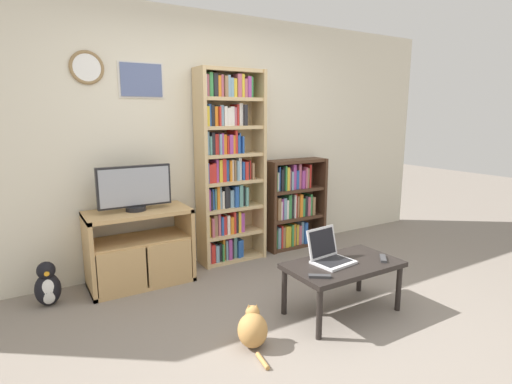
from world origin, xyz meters
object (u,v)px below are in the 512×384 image
Objects in this scene: laptop at (329,254)px; remote_far_from_laptop at (320,276)px; bookshelf_short at (292,205)px; penguin_figurine at (48,286)px; television at (135,188)px; remote_near_laptop at (383,258)px; cat at (253,329)px; coffee_table at (343,268)px; tv_stand at (140,248)px; bookshelf_tall at (227,168)px.

laptop is 0.35m from remote_far_from_laptop.
remote_far_from_laptop is at bearing -120.00° from bookshelf_short.
remote_far_from_laptop is 2.25m from penguin_figurine.
remote_far_from_laptop is (0.90, -1.54, -0.49)m from television.
remote_near_laptop reaches higher than cat.
coffee_table is 0.89m from cat.
remote_near_laptop reaches higher than penguin_figurine.
cat is (-0.86, -0.04, -0.25)m from coffee_table.
tv_stand is 1.41× the size of television.
bookshelf_short reaches higher than coffee_table.
bookshelf_tall is 13.02× the size of remote_far_from_laptop.
television is at bearing 131.54° from coffee_table.
bookshelf_tall is 1.56m from laptop.
tv_stand is 1.02× the size of coffee_table.
remote_near_laptop is at bearing -99.93° from bookshelf_short.
tv_stand reaches higher than cat.
television reaches higher than coffee_table.
tv_stand is 1.76m from remote_far_from_laptop.
laptop is (-0.70, -1.46, -0.03)m from bookshelf_short.
bookshelf_tall is 1.92× the size of bookshelf_short.
coffee_table is 2.41× the size of penguin_figurine.
bookshelf_tall is at bearing -148.31° from remote_far_from_laptop.
remote_near_laptop is 0.93× the size of remote_far_from_laptop.
tv_stand is 1.75m from laptop.
laptop is 0.88× the size of penguin_figurine.
television is 0.62× the size of bookshelf_short.
remote_near_laptop reaches higher than coffee_table.
remote_near_laptop is 2.78m from penguin_figurine.
remote_far_from_laptop is at bearing -159.43° from coffee_table.
television is 1.91m from bookshelf_short.
cat is (-1.19, 0.07, -0.31)m from remote_near_laptop.
coffee_table is at bearing -48.47° from tv_stand.
tv_stand is 2.46× the size of penguin_figurine.
penguin_figurine reaches higher than cat.
bookshelf_tall is 2.22× the size of coffee_table.
bookshelf_short is at bearing 68.21° from coffee_table.
coffee_table is (1.23, -1.39, 0.02)m from tv_stand.
bookshelf_short is 1.16× the size of coffee_table.
penguin_figurine is (-1.78, -0.18, -0.85)m from bookshelf_tall.
remote_far_from_laptop reaches higher than coffee_table.
remote_far_from_laptop reaches higher than cat.
coffee_table is at bearing -33.76° from penguin_figurine.
laptop is at bearing -83.63° from bookshelf_tall.
laptop is at bearing -48.73° from television.
laptop is 0.77× the size of cat.
cat is at bearing -75.02° from television.
penguin_figurine is at bearing -174.23° from bookshelf_tall.
bookshelf_short is 1.68m from remote_near_laptop.
bookshelf_tall is 1.77m from remote_far_from_laptop.
laptop is at bearing 39.29° from cat.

